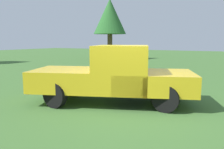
% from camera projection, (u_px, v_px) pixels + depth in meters
% --- Properties ---
extents(ground_plane, '(80.00, 80.00, 0.00)m').
position_uv_depth(ground_plane, '(129.00, 109.00, 6.58)').
color(ground_plane, '#3D662D').
extents(pickup_truck, '(5.27, 3.52, 1.80)m').
position_uv_depth(pickup_truck, '(116.00, 74.00, 7.10)').
color(pickup_truck, black).
rests_on(pickup_truck, ground_plane).
extents(sedan_near, '(3.70, 4.72, 1.50)m').
position_uv_depth(sedan_near, '(110.00, 60.00, 14.62)').
color(sedan_near, black).
rests_on(sedan_near, ground_plane).
extents(tree_far_center, '(3.31, 3.31, 6.12)m').
position_uv_depth(tree_far_center, '(110.00, 17.00, 23.07)').
color(tree_far_center, brown).
rests_on(tree_far_center, ground_plane).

